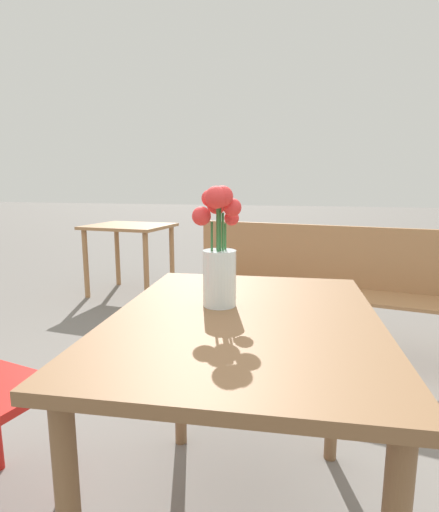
% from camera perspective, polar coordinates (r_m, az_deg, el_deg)
% --- Properties ---
extents(table_front, '(0.84, 1.06, 0.75)m').
position_cam_1_polar(table_front, '(1.20, 3.55, -13.17)').
color(table_front, brown).
rests_on(table_front, ground_plane).
extents(flower_vase, '(0.15, 0.16, 0.37)m').
position_cam_1_polar(flower_vase, '(1.21, -0.08, 0.03)').
color(flower_vase, silver).
rests_on(flower_vase, table_front).
extents(bench_near, '(1.99, 0.66, 0.85)m').
position_cam_1_polar(bench_near, '(2.68, 16.40, -3.98)').
color(bench_near, '#9E7047').
rests_on(bench_near, ground_plane).
extents(table_back, '(0.84, 0.73, 0.71)m').
position_cam_1_polar(table_back, '(4.14, -12.73, 2.70)').
color(table_back, '#9E7047').
rests_on(table_back, ground_plane).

